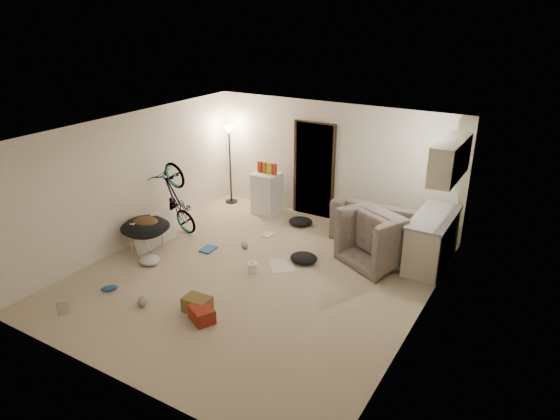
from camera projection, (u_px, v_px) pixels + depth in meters
The scene contains 37 objects.
floor at pixel (255, 277), 8.51m from camera, with size 5.50×6.00×0.02m, color #C6B598.
ceiling at pixel (252, 131), 7.56m from camera, with size 5.50×6.00×0.02m, color white.
wall_back at pixel (333, 162), 10.44m from camera, with size 5.50×0.02×2.50m, color white.
wall_front at pixel (106, 294), 5.64m from camera, with size 5.50×0.02×2.50m, color white.
wall_left at pixel (131, 180), 9.34m from camera, with size 0.02×6.00×2.50m, color white.
wall_right at pixel (424, 247), 6.73m from camera, with size 0.02×6.00×2.50m, color white.
doorway at pixel (314, 170), 10.68m from camera, with size 0.85×0.10×2.04m, color black.
door_trim at pixel (314, 171), 10.66m from camera, with size 0.97×0.04×2.10m, color #362413.
floor_lamp at pixel (229, 148), 11.26m from camera, with size 0.28×0.28×1.81m.
kitchen_counter at pixel (432, 241), 8.79m from camera, with size 0.60×1.50×0.88m, color beige.
counter_top at pixel (435, 217), 8.62m from camera, with size 0.64×1.54×0.04m, color gray.
kitchen_uppers at pixel (450, 159), 8.16m from camera, with size 0.38×1.40×0.65m, color beige.
sofa at pixel (386, 227), 9.67m from camera, with size 2.04×0.80×0.60m, color #313831.
armchair at pixel (386, 242), 8.92m from camera, with size 1.13×0.99×0.74m, color #313831.
bicycle at pixel (177, 214), 9.99m from camera, with size 0.55×1.57×0.82m, color black.
book_asset at pixel (58, 315), 7.42m from camera, with size 0.17×0.23×0.02m, color maroon.
mini_fridge at pixel (267, 193), 11.01m from camera, with size 0.53×0.53×0.91m, color white.
snack_box_0 at pixel (260, 168), 10.88m from camera, with size 0.10×0.07×0.30m, color maroon.
snack_box_1 at pixel (265, 169), 10.83m from camera, with size 0.10×0.07×0.30m, color #B55916.
snack_box_2 at pixel (269, 170), 10.77m from camera, with size 0.10×0.07×0.30m, color gold.
snack_box_3 at pixel (274, 171), 10.71m from camera, with size 0.10×0.07×0.30m, color maroon.
saucer_chair at pixel (146, 231), 9.30m from camera, with size 0.90×0.90×0.64m.
hoodie at pixel (146, 223), 9.18m from camera, with size 0.48×0.40×0.22m, color brown.
sofa_drape at pixel (342, 207), 10.02m from camera, with size 0.56×0.46×0.28m, color black.
tv_box at pixel (154, 231), 9.49m from camera, with size 0.11×0.94×0.62m, color silver.
drink_case_a at pixel (197, 304), 7.49m from camera, with size 0.40×0.29×0.23m, color brown.
drink_case_b at pixel (202, 314), 7.26m from camera, with size 0.38×0.28×0.22m, color maroon.
juicer at pixel (253, 267), 8.60m from camera, with size 0.18×0.18×0.25m.
newspaper at pixel (282, 265), 8.86m from camera, with size 0.41×0.53×0.01m, color silver.
book_blue at pixel (208, 249), 9.42m from camera, with size 0.23×0.32×0.03m, color #2E5AA8.
book_white at pixel (268, 235), 10.03m from camera, with size 0.19×0.24×0.02m, color silver.
shoe_1 at pixel (245, 245), 9.52m from camera, with size 0.27×0.11×0.10m, color slate.
shoe_2 at pixel (109, 288), 8.05m from camera, with size 0.27×0.11×0.10m, color #2E5AA8.
shoe_3 at pixel (142, 301), 7.68m from camera, with size 0.28×0.12×0.11m, color slate.
clothes_lump_a at pixel (304, 258), 8.95m from camera, with size 0.50×0.43×0.16m, color black.
clothes_lump_b at pixel (301, 221), 10.49m from camera, with size 0.50×0.44×0.15m, color black.
clothes_lump_c at pixel (150, 260), 8.92m from camera, with size 0.41×0.35×0.13m, color silver.
Camera 1 is at (4.18, -6.19, 4.25)m, focal length 32.00 mm.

